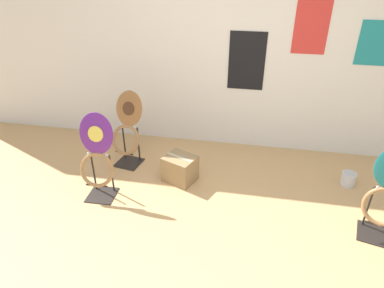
# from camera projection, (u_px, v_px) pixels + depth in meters

# --- Properties ---
(ground_plane) EXTENTS (14.00, 14.00, 0.00)m
(ground_plane) POSITION_uv_depth(u_px,v_px,m) (196.00, 280.00, 2.65)
(ground_plane) COLOR tan
(wall_back) EXTENTS (8.00, 0.07, 2.60)m
(wall_back) POSITION_uv_depth(u_px,v_px,m) (231.00, 42.00, 3.90)
(wall_back) COLOR silver
(wall_back) RESTS_ON ground_plane
(toilet_seat_display_woodgrain) EXTENTS (0.39, 0.38, 0.86)m
(toilet_seat_display_woodgrain) POSITION_uv_depth(u_px,v_px,m) (127.00, 131.00, 3.91)
(toilet_seat_display_woodgrain) COLOR black
(toilet_seat_display_woodgrain) RESTS_ON ground_plane
(toilet_seat_display_purple_note) EXTENTS (0.36, 0.29, 0.89)m
(toilet_seat_display_purple_note) POSITION_uv_depth(u_px,v_px,m) (97.00, 157.00, 3.36)
(toilet_seat_display_purple_note) COLOR black
(toilet_seat_display_purple_note) RESTS_ON ground_plane
(paint_can) EXTENTS (0.15, 0.15, 0.15)m
(paint_can) POSITION_uv_depth(u_px,v_px,m) (348.00, 178.00, 3.68)
(paint_can) COLOR silver
(paint_can) RESTS_ON ground_plane
(storage_box) EXTENTS (0.40, 0.38, 0.29)m
(storage_box) POSITION_uv_depth(u_px,v_px,m) (180.00, 169.00, 3.73)
(storage_box) COLOR #93754C
(storage_box) RESTS_ON ground_plane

